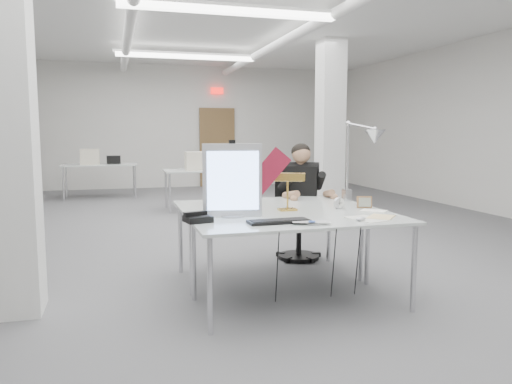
% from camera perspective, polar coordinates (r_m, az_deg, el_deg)
% --- Properties ---
extents(room_shell, '(10.04, 14.04, 3.24)m').
position_cam_1_polar(room_shell, '(6.65, -2.72, 8.83)').
color(room_shell, '#545457').
rests_on(room_shell, ground).
extents(desk_main, '(1.80, 0.90, 0.02)m').
position_cam_1_polar(desk_main, '(4.17, 5.10, -3.18)').
color(desk_main, silver).
rests_on(desk_main, room_shell).
extents(desk_second, '(1.80, 0.90, 0.02)m').
position_cam_1_polar(desk_second, '(5.01, 1.43, -1.45)').
color(desk_second, silver).
rests_on(desk_second, room_shell).
extents(bg_desk_a, '(1.60, 0.80, 0.02)m').
position_cam_1_polar(bg_desk_a, '(9.51, -5.65, 2.48)').
color(bg_desk_a, silver).
rests_on(bg_desk_a, room_shell).
extents(bg_desk_b, '(1.60, 0.80, 0.02)m').
position_cam_1_polar(bg_desk_b, '(11.56, -17.43, 2.98)').
color(bg_desk_b, silver).
rests_on(bg_desk_b, room_shell).
extents(filing_cabinet, '(0.45, 0.55, 1.20)m').
position_cam_1_polar(filing_cabinet, '(13.17, -24.66, 2.49)').
color(filing_cabinet, gray).
rests_on(filing_cabinet, room_shell).
extents(office_chair, '(0.71, 0.71, 1.09)m').
position_cam_1_polar(office_chair, '(5.77, 4.94, -2.36)').
color(office_chair, black).
rests_on(office_chair, room_shell).
extents(seated_person, '(0.75, 0.81, 0.98)m').
position_cam_1_polar(seated_person, '(5.67, 5.16, 1.10)').
color(seated_person, black).
rests_on(seated_person, office_chair).
extents(monitor, '(0.50, 0.13, 0.62)m').
position_cam_1_polar(monitor, '(4.20, -2.73, 1.33)').
color(monitor, silver).
rests_on(monitor, desk_main).
extents(pennant, '(0.40, 0.10, 0.44)m').
position_cam_1_polar(pennant, '(4.23, 1.32, 2.23)').
color(pennant, maroon).
rests_on(pennant, monitor).
extents(keyboard, '(0.50, 0.18, 0.02)m').
position_cam_1_polar(keyboard, '(3.94, 2.63, -3.38)').
color(keyboard, black).
rests_on(keyboard, desk_main).
extents(laptop, '(0.34, 0.26, 0.02)m').
position_cam_1_polar(laptop, '(3.87, 6.40, -3.62)').
color(laptop, silver).
rests_on(laptop, desk_main).
extents(mouse, '(0.09, 0.06, 0.03)m').
position_cam_1_polar(mouse, '(4.11, 11.87, -3.02)').
color(mouse, silver).
rests_on(mouse, desk_main).
extents(bankers_lamp, '(0.34, 0.24, 0.36)m').
position_cam_1_polar(bankers_lamp, '(4.54, 3.63, 0.13)').
color(bankers_lamp, gold).
rests_on(bankers_lamp, desk_main).
extents(desk_phone, '(0.23, 0.22, 0.05)m').
position_cam_1_polar(desk_phone, '(4.00, -6.66, -3.08)').
color(desk_phone, black).
rests_on(desk_phone, desk_main).
extents(picture_frame_left, '(0.16, 0.04, 0.12)m').
position_cam_1_polar(picture_frame_left, '(4.29, -4.33, -1.89)').
color(picture_frame_left, '#A87648').
rests_on(picture_frame_left, desk_main).
extents(picture_frame_right, '(0.15, 0.08, 0.11)m').
position_cam_1_polar(picture_frame_right, '(4.81, 12.27, -1.14)').
color(picture_frame_right, '#996A42').
rests_on(picture_frame_right, desk_main).
extents(desk_clock, '(0.12, 0.06, 0.11)m').
position_cam_1_polar(desk_clock, '(4.73, 9.45, -1.29)').
color(desk_clock, silver).
rests_on(desk_clock, desk_main).
extents(paper_stack_a, '(0.30, 0.37, 0.01)m').
position_cam_1_polar(paper_stack_a, '(4.21, 12.55, -3.02)').
color(paper_stack_a, silver).
rests_on(paper_stack_a, desk_main).
extents(paper_stack_b, '(0.32, 0.32, 0.01)m').
position_cam_1_polar(paper_stack_b, '(4.32, 14.08, -2.79)').
color(paper_stack_b, '#E4C688').
rests_on(paper_stack_b, desk_main).
extents(paper_stack_c, '(0.26, 0.26, 0.01)m').
position_cam_1_polar(paper_stack_c, '(4.65, 13.32, -2.10)').
color(paper_stack_c, white).
rests_on(paper_stack_c, desk_main).
extents(beige_monitor, '(0.45, 0.43, 0.39)m').
position_cam_1_polar(beige_monitor, '(4.96, -2.63, 0.86)').
color(beige_monitor, beige).
rests_on(beige_monitor, desk_second).
extents(architect_lamp, '(0.39, 0.68, 0.83)m').
position_cam_1_polar(architect_lamp, '(5.04, 11.67, 3.34)').
color(architect_lamp, silver).
rests_on(architect_lamp, desk_second).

